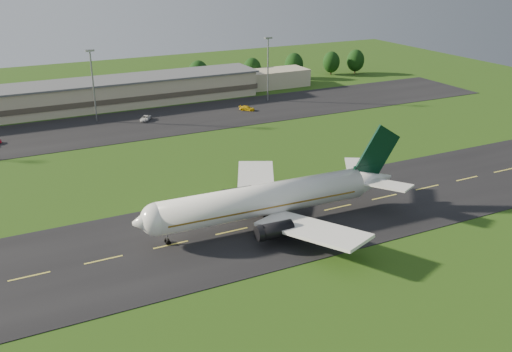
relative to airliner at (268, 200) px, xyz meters
name	(u,v)px	position (x,y,z in m)	size (l,w,h in m)	color
ground	(171,245)	(-18.04, 0.03, -4.66)	(360.00, 360.00, 0.00)	#204210
taxiway	(171,245)	(-18.04, 0.03, -4.61)	(220.00, 30.00, 0.10)	black
apron	(85,131)	(-18.04, 72.03, -4.61)	(260.00, 30.00, 0.10)	black
airliner	(268,200)	(0.00, 0.00, 0.00)	(51.29, 42.15, 15.57)	white
terminal	(89,96)	(-11.63, 96.22, -0.67)	(145.00, 16.00, 8.40)	beige
light_mast_centre	(92,77)	(-13.04, 80.03, 8.08)	(2.40, 1.20, 20.35)	gray
light_mast_east	(268,62)	(41.96, 80.03, 8.08)	(2.40, 1.20, 20.35)	gray
tree_line	(189,76)	(24.85, 106.46, 0.26)	(194.77, 9.71, 9.87)	black
service_vehicle_c	(146,118)	(-0.33, 74.77, -3.88)	(2.25, 4.88, 1.36)	silver
service_vehicle_d	(247,108)	(30.49, 71.72, -3.87)	(1.94, 4.76, 1.38)	#E2B50D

